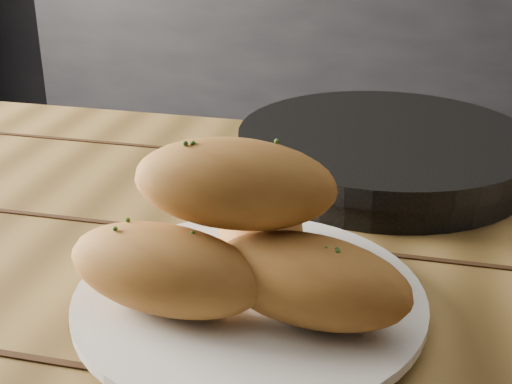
# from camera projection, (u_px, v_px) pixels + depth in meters

# --- Properties ---
(counter) EXTENTS (2.80, 0.60, 0.90)m
(counter) POSITION_uv_depth(u_px,v_px,m) (453.00, 63.00, 2.46)
(counter) COLOR black
(counter) RESTS_ON ground
(plate) EXTENTS (0.26, 0.26, 0.02)m
(plate) POSITION_uv_depth(u_px,v_px,m) (250.00, 303.00, 0.52)
(plate) COLOR silver
(plate) RESTS_ON table
(bread_rolls) EXTENTS (0.25, 0.20, 0.12)m
(bread_rolls) POSITION_uv_depth(u_px,v_px,m) (241.00, 239.00, 0.50)
(bread_rolls) COLOR #A46B2D
(bread_rolls) RESTS_ON plate
(skillet) EXTENTS (0.45, 0.32, 0.05)m
(skillet) POSITION_uv_depth(u_px,v_px,m) (386.00, 151.00, 0.77)
(skillet) COLOR black
(skillet) RESTS_ON table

